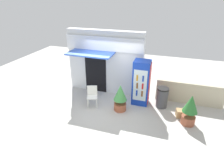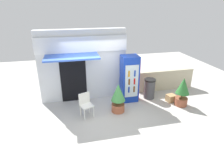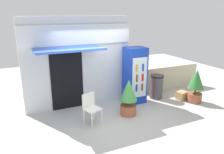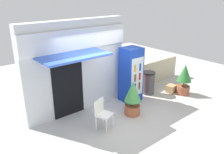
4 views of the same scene
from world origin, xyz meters
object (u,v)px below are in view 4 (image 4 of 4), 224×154
at_px(potted_plant_near_shop, 133,97).
at_px(trash_bin, 148,83).
at_px(potted_plant_curbside, 184,78).
at_px(cardboard_box, 171,89).
at_px(plastic_chair, 102,112).
at_px(drink_cooler, 131,75).

bearing_deg(potted_plant_near_shop, trash_bin, 25.76).
bearing_deg(potted_plant_curbside, cardboard_box, 121.50).
xyz_separation_m(plastic_chair, cardboard_box, (3.51, 0.27, -0.36)).
bearing_deg(trash_bin, potted_plant_near_shop, -154.24).
height_order(plastic_chair, potted_plant_near_shop, potted_plant_near_shop).
xyz_separation_m(plastic_chair, trash_bin, (2.76, 0.77, -0.07)).
distance_m(potted_plant_near_shop, potted_plant_curbside, 2.55).
xyz_separation_m(potted_plant_curbside, cardboard_box, (-0.23, 0.37, -0.49)).
distance_m(drink_cooler, cardboard_box, 1.91).
xyz_separation_m(potted_plant_near_shop, trash_bin, (1.57, 0.76, -0.17)).
bearing_deg(drink_cooler, potted_plant_near_shop, -130.78).
distance_m(drink_cooler, plastic_chair, 2.08).
relative_size(trash_bin, cardboard_box, 2.48).
relative_size(plastic_chair, trash_bin, 1.00).
bearing_deg(drink_cooler, cardboard_box, -17.64).
height_order(potted_plant_near_shop, potted_plant_curbside, potted_plant_curbside).
height_order(trash_bin, cardboard_box, trash_bin).
xyz_separation_m(potted_plant_curbside, trash_bin, (-0.98, 0.87, -0.21)).
bearing_deg(plastic_chair, trash_bin, 15.55).
relative_size(potted_plant_curbside, trash_bin, 1.35).
bearing_deg(plastic_chair, drink_cooler, 23.07).
height_order(plastic_chair, cardboard_box, plastic_chair).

